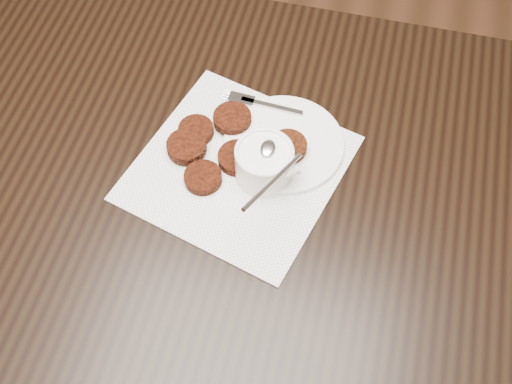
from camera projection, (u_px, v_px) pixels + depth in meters
table at (232, 298)px, 1.28m from camera, size 1.36×0.88×0.75m
napkin at (238, 168)px, 0.99m from camera, size 0.36×0.36×0.00m
sauce_ramekin at (264, 151)px, 0.93m from camera, size 0.12×0.12×0.12m
patty_cluster at (203, 142)px, 1.00m from camera, size 0.23×0.23×0.02m
plate_with_patty at (284, 142)px, 1.00m from camera, size 0.20×0.20×0.03m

